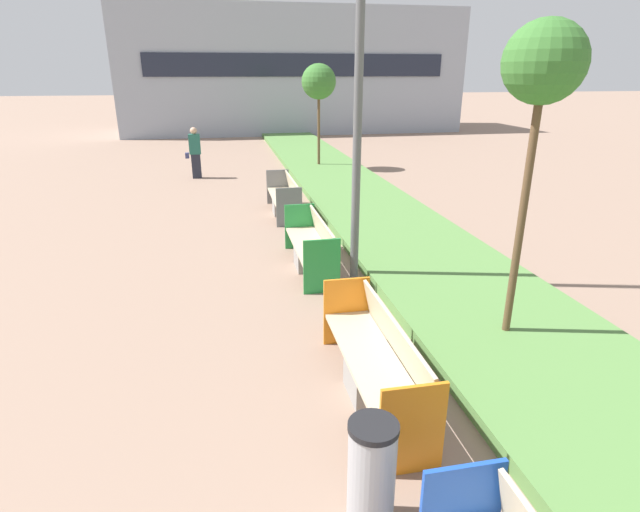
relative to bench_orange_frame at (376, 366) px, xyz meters
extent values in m
cube|color=#568442|center=(2.26, 5.54, -0.29)|extent=(2.80, 120.00, 0.18)
cube|color=#939EAD|center=(3.06, 27.75, 3.11)|extent=(19.87, 6.30, 6.98)
cube|color=#1E2333|center=(3.06, 24.55, 3.46)|extent=(16.69, 0.08, 1.20)
cube|color=gray|center=(-0.04, 0.00, -0.17)|extent=(0.52, 0.60, 0.42)
cube|color=#BCAD8E|center=(-0.04, 0.00, 0.06)|extent=(0.58, 2.38, 0.05)
cube|color=#BCAD8E|center=(0.23, 0.00, 0.32)|extent=(0.14, 2.28, 0.48)
cube|color=orange|center=(-0.04, -1.21, 0.09)|extent=(0.62, 0.04, 0.94)
cube|color=orange|center=(-0.04, 1.21, 0.09)|extent=(0.62, 0.04, 0.94)
cube|color=gray|center=(-0.04, 4.03, -0.17)|extent=(0.52, 0.60, 0.42)
cube|color=#BCAD8E|center=(-0.04, 4.03, 0.06)|extent=(0.58, 2.29, 0.05)
cube|color=#BCAD8E|center=(0.23, 4.03, 0.32)|extent=(0.14, 2.20, 0.48)
cube|color=#238C3D|center=(-0.04, 2.87, 0.09)|extent=(0.62, 0.04, 0.94)
cube|color=#238C3D|center=(-0.04, 5.19, 0.09)|extent=(0.62, 0.04, 0.94)
cube|color=gray|center=(-0.04, 7.93, -0.17)|extent=(0.52, 0.60, 0.42)
cube|color=#BCAD8E|center=(-0.04, 7.93, 0.06)|extent=(0.58, 2.28, 0.05)
cube|color=#BCAD8E|center=(0.23, 7.93, 0.32)|extent=(0.14, 2.19, 0.48)
cube|color=slate|center=(-0.04, 6.77, 0.09)|extent=(0.62, 0.04, 0.94)
cube|color=slate|center=(-0.04, 9.09, 0.09)|extent=(0.62, 0.04, 0.94)
cylinder|color=#9EA0A5|center=(-0.56, -1.68, 0.09)|extent=(0.38, 0.38, 0.94)
cylinder|color=black|center=(-0.56, -1.68, 0.59)|extent=(0.39, 0.39, 0.05)
cylinder|color=#56595B|center=(0.61, 3.24, 3.39)|extent=(0.14, 0.14, 7.53)
cylinder|color=brown|center=(2.10, 0.81, 1.28)|extent=(0.10, 0.10, 3.32)
sphere|color=#38702D|center=(2.10, 0.81, 3.21)|extent=(0.95, 0.95, 0.95)
cylinder|color=brown|center=(2.10, 14.08, 1.03)|extent=(0.10, 0.10, 2.81)
sphere|color=#38702D|center=(2.10, 14.08, 2.78)|extent=(1.25, 1.25, 1.25)
cube|color=#232633|center=(-2.40, 13.18, 0.04)|extent=(0.30, 0.22, 0.83)
cube|color=#236051|center=(-2.40, 13.18, 0.79)|extent=(0.38, 0.24, 0.67)
sphere|color=tan|center=(-2.40, 13.18, 1.24)|extent=(0.23, 0.23, 0.23)
cube|color=navy|center=(-2.68, 13.18, 0.41)|extent=(0.12, 0.20, 0.18)
camera|label=1|loc=(-1.56, -4.62, 3.10)|focal=28.00mm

